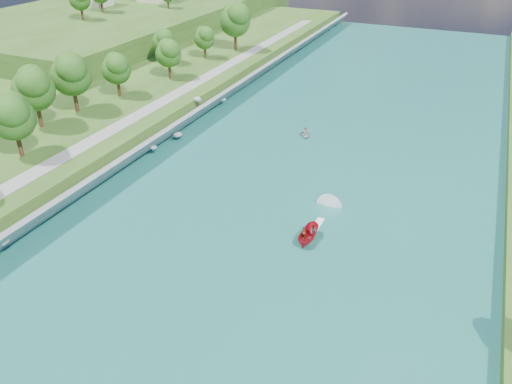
% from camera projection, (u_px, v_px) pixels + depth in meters
% --- Properties ---
extents(ground, '(260.00, 260.00, 0.00)m').
position_uv_depth(ground, '(228.00, 279.00, 54.68)').
color(ground, '#2D5119').
rests_on(ground, ground).
extents(river_water, '(55.00, 240.00, 0.10)m').
position_uv_depth(river_water, '(292.00, 195.00, 70.46)').
color(river_water, '#185D5E').
rests_on(river_water, ground).
extents(berm_west, '(45.00, 240.00, 3.50)m').
position_uv_depth(berm_west, '(26.00, 127.00, 87.37)').
color(berm_west, '#2D5119').
rests_on(berm_west, ground).
extents(ridge_west, '(60.00, 120.00, 9.00)m').
position_uv_depth(ridge_west, '(131.00, 19.00, 156.81)').
color(ridge_west, '#2D5119').
rests_on(ridge_west, ground).
extents(riprap_bank, '(3.88, 236.00, 4.32)m').
position_uv_depth(riprap_bank, '(136.00, 154.00, 77.93)').
color(riprap_bank, slate).
rests_on(riprap_bank, ground).
extents(riverside_path, '(3.00, 200.00, 0.10)m').
position_uv_depth(riverside_path, '(104.00, 134.00, 80.26)').
color(riverside_path, gray).
rests_on(riverside_path, berm_west).
extents(trees_west, '(16.57, 148.95, 13.58)m').
position_uv_depth(trees_west, '(24.00, 108.00, 75.25)').
color(trees_west, '#134612').
rests_on(trees_west, berm_west).
extents(motorboat, '(3.60, 19.14, 2.01)m').
position_uv_depth(motorboat, '(311.00, 230.00, 61.26)').
color(motorboat, '#AB0D1A').
rests_on(motorboat, river_water).
extents(raft, '(3.45, 3.89, 1.63)m').
position_uv_depth(raft, '(305.00, 134.00, 87.95)').
color(raft, gray).
rests_on(raft, river_water).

